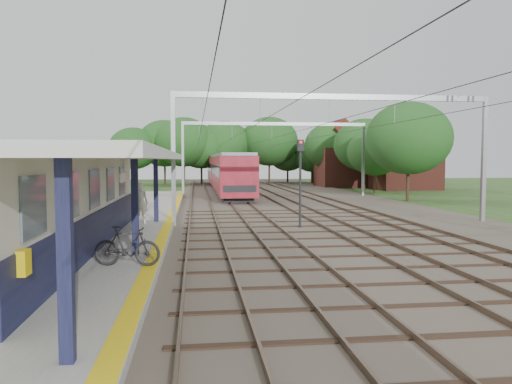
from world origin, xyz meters
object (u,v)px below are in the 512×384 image
person (141,203)px  train (225,171)px  signal_post (300,172)px  bicycle (127,246)px

person → train: size_ratio=0.05×
person → signal_post: signal_post is taller
train → person: bearing=-100.8°
person → bicycle: 10.11m
person → signal_post: bearing=-176.8°
bicycle → train: bearing=3.7°
person → train: bearing=-93.5°
person → train: (6.10, 31.88, 0.84)m
bicycle → signal_post: 12.12m
signal_post → bicycle: bearing=-135.7°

